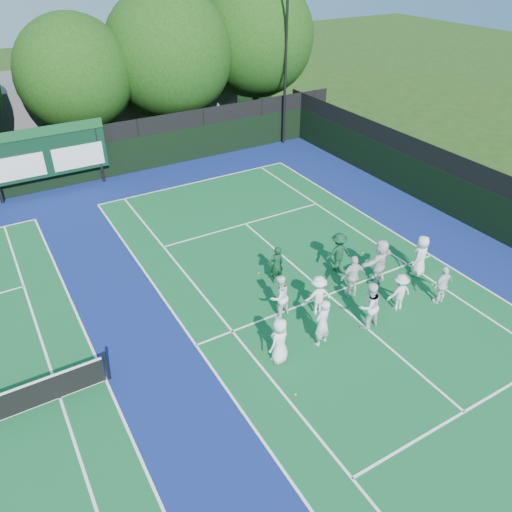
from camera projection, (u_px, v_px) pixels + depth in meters
ground at (345, 309)px, 18.19m from camera, size 120.00×120.00×0.00m
court_apron at (182, 351)px, 16.36m from camera, size 34.00×32.00×0.01m
near_court at (328, 295)px, 18.90m from camera, size 11.05×23.85×0.01m
back_fence at (68, 161)px, 26.51m from camera, size 34.00×0.08×3.00m
divider_fence_right at (494, 208)px, 21.99m from camera, size 0.08×32.00×3.00m
scoreboard at (46, 153)px, 25.33m from camera, size 6.00×0.21×3.55m
clubhouse at (99, 102)px, 33.66m from camera, size 18.00×6.00×4.00m
light_pole_right at (286, 40)px, 29.34m from camera, size 1.20×0.30×10.12m
tree_c at (78, 77)px, 28.11m from camera, size 6.49×6.49×8.18m
tree_d at (171, 57)px, 30.25m from camera, size 7.74×7.74×9.34m
tree_e at (257, 40)px, 32.58m from camera, size 7.57×7.57×9.70m
tennis_ball_0 at (295, 394)px, 14.78m from camera, size 0.07×0.07×0.07m
tennis_ball_1 at (363, 253)px, 21.36m from camera, size 0.07×0.07×0.07m
tennis_ball_2 at (432, 284)px, 19.45m from camera, size 0.07×0.07×0.07m
tennis_ball_4 at (259, 273)px, 20.08m from camera, size 0.07×0.07×0.07m
player_front_0 at (280, 340)px, 15.59m from camera, size 0.95×0.79×1.65m
player_front_1 at (322, 323)px, 16.20m from camera, size 0.73×0.56×1.78m
player_front_2 at (369, 306)px, 16.92m from camera, size 0.90×0.71×1.81m
player_front_3 at (399, 292)px, 17.84m from camera, size 1.01×0.65×1.47m
player_front_4 at (443, 285)px, 18.14m from camera, size 0.91×0.40×1.55m
player_back_0 at (279, 296)px, 17.45m from camera, size 0.92×0.77×1.69m
player_back_1 at (318, 295)px, 17.60m from camera, size 1.11×0.79×1.56m
player_back_2 at (353, 276)px, 18.44m from camera, size 1.07×0.58×1.74m
player_back_3 at (380, 261)px, 19.17m from camera, size 1.82×0.94×1.88m
player_back_4 at (421, 256)px, 19.63m from camera, size 0.99×0.83×1.73m
coach_left at (277, 265)px, 19.22m from camera, size 0.59×0.40×1.59m
coach_right at (338, 252)px, 19.89m from camera, size 1.17×0.78×1.69m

